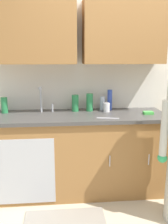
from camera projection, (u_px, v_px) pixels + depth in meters
kitchen_wall_with_uppers at (112, 65)px, 2.97m from camera, size 4.80×0.44×2.70m
counter_cabinet at (81, 155)px, 2.87m from camera, size 1.90×0.62×0.90m
countertop at (81, 116)px, 2.77m from camera, size 1.96×0.66×0.04m
sink at (44, 116)px, 2.74m from camera, size 0.50×0.36×0.35m
bottle_cleaner_spray at (102, 103)px, 2.96m from camera, size 0.06×0.06×0.17m
bottle_soap at (110, 100)px, 2.96m from camera, size 0.06×0.06×0.25m
bottle_water_tall at (75, 103)px, 2.90m from camera, size 0.08×0.08×0.20m
bottle_water_short at (90, 102)px, 2.91m from camera, size 0.08×0.08×0.21m
bottle_dish_liquid at (4, 105)px, 2.81m from camera, size 0.07×0.07×0.18m
cup_by_sink at (106, 107)px, 2.88m from camera, size 0.08×0.08×0.11m
knife_on_counter at (108, 118)px, 2.58m from camera, size 0.24×0.07×0.01m
sponge at (148, 113)px, 2.76m from camera, size 0.11×0.07×0.03m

